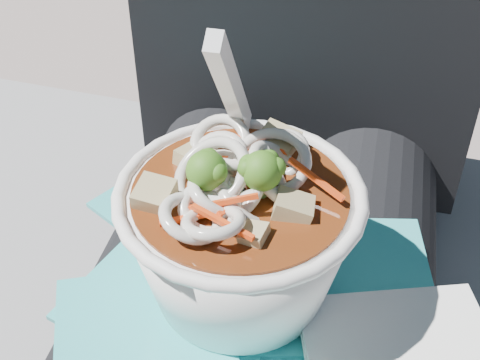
% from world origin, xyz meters
% --- Properties ---
extents(lap, '(0.30, 0.48, 0.14)m').
position_xyz_m(lap, '(0.00, 0.00, 0.50)').
color(lap, black).
rests_on(lap, stone_ledge).
extents(person_body, '(0.34, 0.94, 0.98)m').
position_xyz_m(person_body, '(0.00, 0.09, 0.53)').
color(person_body, black).
rests_on(person_body, ground).
extents(plastic_bag, '(0.33, 0.37, 0.01)m').
position_xyz_m(plastic_bag, '(0.01, -0.03, 0.57)').
color(plastic_bag, '#2AAFB2').
rests_on(plastic_bag, lap).
extents(udon_bowl, '(0.17, 0.17, 0.20)m').
position_xyz_m(udon_bowl, '(-0.01, -0.01, 0.64)').
color(udon_bowl, white).
rests_on(udon_bowl, plastic_bag).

